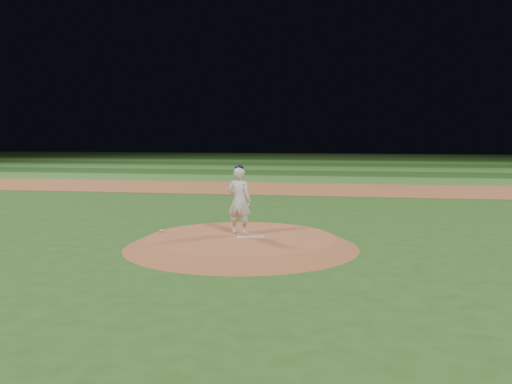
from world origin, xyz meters
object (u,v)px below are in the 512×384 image
object	(u,v)px
pitchers_mound	(241,242)
pitching_rubber	(250,237)
pitcher_on_mound	(239,200)
rosin_bag	(161,231)

from	to	relation	value
pitchers_mound	pitching_rubber	distance (m)	0.29
pitchers_mound	pitcher_on_mound	bearing A→B (deg)	109.28
pitching_rubber	rosin_bag	size ratio (longest dim) A/B	6.13
pitchers_mound	pitcher_on_mound	xyz separation A→B (m)	(-0.12, 0.34, 0.95)
pitchers_mound	pitching_rubber	xyz separation A→B (m)	(0.24, -0.10, 0.14)
pitchers_mound	rosin_bag	size ratio (longest dim) A/B	52.49
pitchers_mound	rosin_bag	distance (m)	2.09
pitching_rubber	rosin_bag	world-z (taller)	rosin_bag
pitchers_mound	pitcher_on_mound	world-z (taller)	pitcher_on_mound
pitchers_mound	pitcher_on_mound	size ratio (longest dim) A/B	3.29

